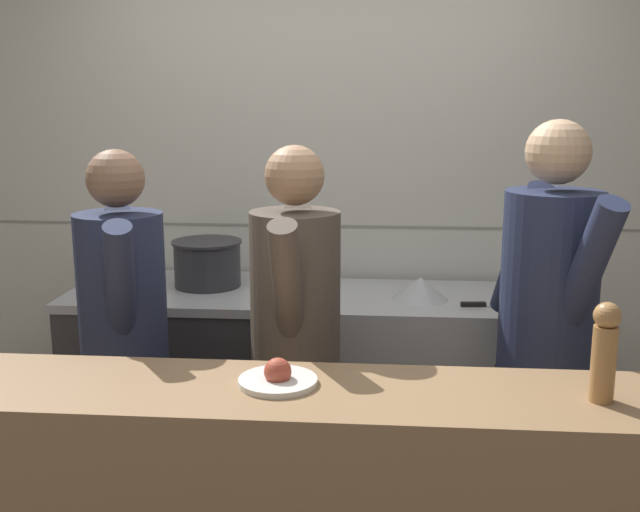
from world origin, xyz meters
The scene contains 11 objects.
wall_back_tiled centered at (0.00, 1.54, 1.30)m, with size 8.00×0.06×2.60m.
oven_range centered at (-0.60, 1.13, 0.45)m, with size 1.18×0.71×0.91m.
prep_counter centered at (0.61, 1.13, 0.44)m, with size 1.18×0.65×0.89m.
stock_pot centered at (-0.57, 1.18, 1.02)m, with size 0.33×0.33×0.22m.
mixing_bowl_steel centered at (0.43, 1.09, 0.94)m, with size 0.26×0.26×0.10m.
chefs_knife centered at (0.77, 1.00, 0.89)m, with size 0.39×0.06×0.02m.
plated_dish_main centered at (-0.04, -0.17, 0.98)m, with size 0.23×0.23×0.08m.
pepper_mill centered at (0.87, -0.22, 1.11)m, with size 0.07×0.07×0.28m.
chef_head_cook centered at (-0.71, 0.41, 0.90)m, with size 0.42×0.69×1.61m.
chef_sous centered at (-0.06, 0.40, 0.91)m, with size 0.34×0.71×1.63m.
chef_line centered at (0.86, 0.45, 0.96)m, with size 0.45×0.74×1.72m.
Camera 1 is at (0.25, -2.23, 1.79)m, focal length 42.00 mm.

